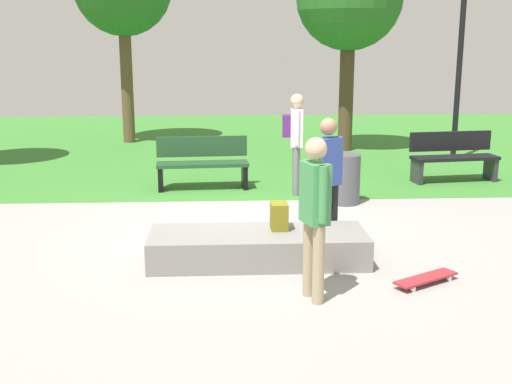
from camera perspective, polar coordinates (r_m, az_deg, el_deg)
ground_plane at (r=8.95m, az=-1.24°, el=-3.31°), size 28.00×28.00×0.00m
grass_lawn at (r=16.59m, az=-2.07°, el=4.41°), size 26.60×12.37×0.01m
concrete_ledge at (r=7.60m, az=0.18°, el=-4.91°), size 2.55×0.90×0.36m
backpack_on_ledge at (r=7.65m, az=2.06°, el=-2.14°), size 0.20×0.28×0.32m
skater_performing_trick at (r=6.32m, az=5.23°, el=-1.34°), size 0.29×0.41×1.65m
skater_watching at (r=8.07m, az=6.35°, el=1.72°), size 0.39×0.33×1.63m
skateboard_by_ledge at (r=7.20m, az=14.83°, el=-7.41°), size 0.79×0.58×0.08m
park_bench_by_oak at (r=11.35m, az=-4.77°, el=2.69°), size 1.63×0.57×0.91m
park_bench_near_path at (r=12.47m, az=17.09°, el=3.11°), size 1.65×0.67×0.91m
lamp_post at (r=14.55m, az=17.75°, el=12.95°), size 0.28×0.28×4.34m
trash_bin at (r=10.37m, az=7.90°, el=1.14°), size 0.48×0.48×0.80m
pedestrian_with_backpack at (r=10.81m, az=3.49°, el=5.10°), size 0.36×0.43×1.70m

